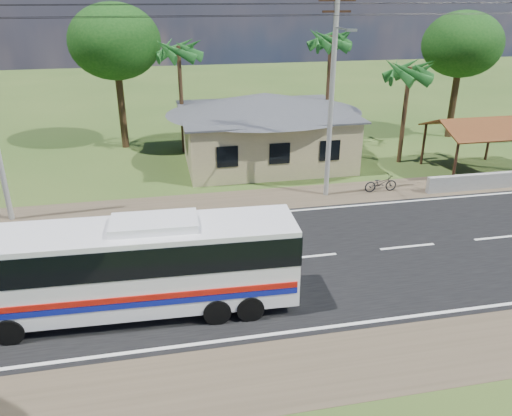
{
  "coord_description": "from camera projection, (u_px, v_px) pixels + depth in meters",
  "views": [
    {
      "loc": [
        -5.72,
        -17.44,
        10.17
      ],
      "look_at": [
        -1.99,
        1.0,
        1.98
      ],
      "focal_mm": 35.0,
      "sensor_mm": 36.0,
      "label": 1
    }
  ],
  "objects": [
    {
      "name": "tree_behind_shed",
      "position": [
        462.0,
        45.0,
        35.39
      ],
      "size": [
        5.6,
        5.6,
        9.02
      ],
      "color": "#47301E",
      "rests_on": "ground"
    },
    {
      "name": "palm_mid",
      "position": [
        331.0,
        41.0,
        32.93
      ],
      "size": [
        2.8,
        2.8,
        8.2
      ],
      "color": "#47301E",
      "rests_on": "ground"
    },
    {
      "name": "ground",
      "position": [
        307.0,
        257.0,
        20.77
      ],
      "size": [
        120.0,
        120.0,
        0.0
      ],
      "primitive_type": "plane",
      "color": "#2E4C1B",
      "rests_on": "ground"
    },
    {
      "name": "palm_near",
      "position": [
        409.0,
        72.0,
        30.11
      ],
      "size": [
        2.8,
        2.8,
        6.7
      ],
      "color": "#47301E",
      "rests_on": "ground"
    },
    {
      "name": "waiting_shed",
      "position": [
        477.0,
        127.0,
        29.69
      ],
      "size": [
        5.2,
        4.48,
        3.35
      ],
      "color": "#382114",
      "rests_on": "ground"
    },
    {
      "name": "tree_behind_house",
      "position": [
        115.0,
        42.0,
        32.65
      ],
      "size": [
        6.0,
        6.0,
        9.61
      ],
      "color": "#47301E",
      "rests_on": "ground"
    },
    {
      "name": "utility_poles",
      "position": [
        326.0,
        88.0,
        24.78
      ],
      "size": [
        32.8,
        2.22,
        11.0
      ],
      "color": "#9E9E99",
      "rests_on": "ground"
    },
    {
      "name": "palm_far",
      "position": [
        178.0,
        51.0,
        31.76
      ],
      "size": [
        2.8,
        2.8,
        7.7
      ],
      "color": "#47301E",
      "rests_on": "ground"
    },
    {
      "name": "motorcycle",
      "position": [
        381.0,
        183.0,
        27.4
      ],
      "size": [
        1.85,
        0.67,
        0.97
      ],
      "primitive_type": "imported",
      "rotation": [
        0.0,
        0.0,
        1.58
      ],
      "color": "black",
      "rests_on": "ground"
    },
    {
      "name": "coach_bus",
      "position": [
        129.0,
        262.0,
        16.43
      ],
      "size": [
        11.24,
        2.78,
        3.47
      ],
      "rotation": [
        0.0,
        0.0,
        -0.04
      ],
      "color": "white",
      "rests_on": "ground"
    },
    {
      "name": "road",
      "position": [
        307.0,
        257.0,
        20.77
      ],
      "size": [
        120.0,
        16.0,
        0.03
      ],
      "color": "black",
      "rests_on": "ground"
    },
    {
      "name": "house",
      "position": [
        265.0,
        121.0,
        31.58
      ],
      "size": [
        12.4,
        10.0,
        5.0
      ],
      "color": "tan",
      "rests_on": "ground"
    },
    {
      "name": "concrete_barrier",
      "position": [
        485.0,
        181.0,
        27.81
      ],
      "size": [
        7.0,
        0.3,
        0.9
      ],
      "primitive_type": "cube",
      "color": "#9E9E99",
      "rests_on": "ground"
    }
  ]
}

